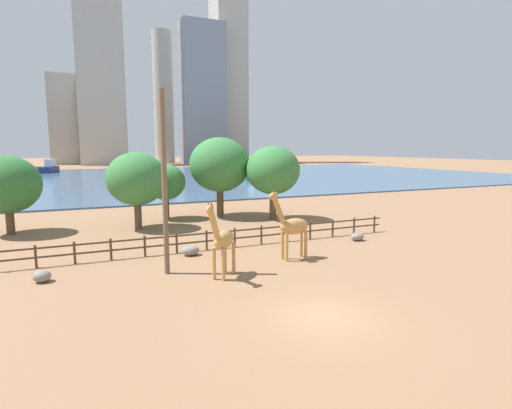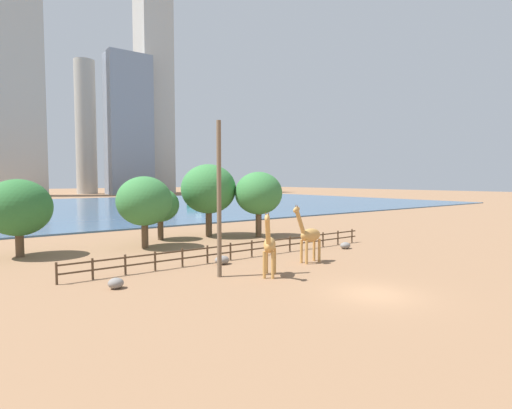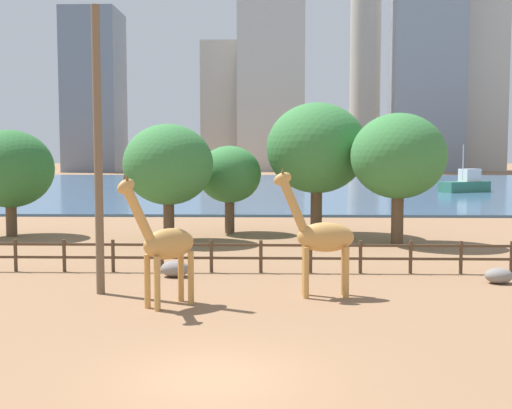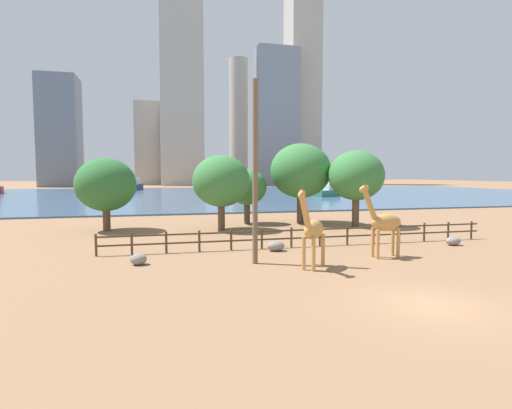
{
  "view_description": "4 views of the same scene",
  "coord_description": "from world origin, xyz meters",
  "px_view_note": "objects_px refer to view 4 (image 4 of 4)",
  "views": [
    {
      "loc": [
        -8.51,
        -12.6,
        6.63
      ],
      "look_at": [
        2.14,
        11.53,
        2.87
      ],
      "focal_mm": 28.0,
      "sensor_mm": 36.0,
      "label": 1
    },
    {
      "loc": [
        -17.26,
        -12.79,
        5.99
      ],
      "look_at": [
        2.39,
        13.61,
        3.94
      ],
      "focal_mm": 28.0,
      "sensor_mm": 36.0,
      "label": 2
    },
    {
      "loc": [
        1.29,
        -13.15,
        4.75
      ],
      "look_at": [
        0.46,
        16.68,
        2.34
      ],
      "focal_mm": 45.0,
      "sensor_mm": 36.0,
      "label": 3
    },
    {
      "loc": [
        -9.49,
        -12.15,
        4.73
      ],
      "look_at": [
        0.12,
        26.86,
        1.64
      ],
      "focal_mm": 28.0,
      "sensor_mm": 36.0,
      "label": 4
    }
  ],
  "objects_px": {
    "boulder_small": "(453,241)",
    "boat_ferry": "(135,186)",
    "giraffe_tall": "(313,230)",
    "utility_pole": "(255,173)",
    "tree_left_large": "(221,181)",
    "tree_center_broad": "(301,171)",
    "giraffe_companion": "(383,222)",
    "boat_tug": "(328,192)",
    "tree_right_tall": "(106,185)",
    "tree_left_small": "(356,176)",
    "boulder_near_fence": "(276,246)",
    "boulder_by_pole": "(139,259)",
    "tree_right_small": "(247,187)"
  },
  "relations": [
    {
      "from": "boulder_small",
      "to": "tree_left_large",
      "type": "relative_size",
      "value": 0.16
    },
    {
      "from": "giraffe_tall",
      "to": "boat_tug",
      "type": "xyz_separation_m",
      "value": [
        25.76,
        56.01,
        -0.84
      ]
    },
    {
      "from": "boulder_by_pole",
      "to": "boat_tug",
      "type": "bearing_deg",
      "value": 57.18
    },
    {
      "from": "tree_left_large",
      "to": "tree_center_broad",
      "type": "distance_m",
      "value": 8.63
    },
    {
      "from": "tree_center_broad",
      "to": "tree_right_tall",
      "type": "relative_size",
      "value": 1.26
    },
    {
      "from": "tree_right_tall",
      "to": "boulder_by_pole",
      "type": "bearing_deg",
      "value": -77.01
    },
    {
      "from": "tree_center_broad",
      "to": "tree_left_small",
      "type": "bearing_deg",
      "value": -40.46
    },
    {
      "from": "utility_pole",
      "to": "boat_ferry",
      "type": "relative_size",
      "value": 1.14
    },
    {
      "from": "giraffe_companion",
      "to": "boulder_small",
      "type": "height_order",
      "value": "giraffe_companion"
    },
    {
      "from": "boulder_small",
      "to": "boat_ferry",
      "type": "bearing_deg",
      "value": 104.93
    },
    {
      "from": "boulder_by_pole",
      "to": "boulder_small",
      "type": "xyz_separation_m",
      "value": [
        20.03,
        0.96,
        -0.01
      ]
    },
    {
      "from": "tree_left_small",
      "to": "boulder_small",
      "type": "bearing_deg",
      "value": -80.29
    },
    {
      "from": "utility_pole",
      "to": "tree_center_broad",
      "type": "distance_m",
      "value": 17.78
    },
    {
      "from": "boulder_near_fence",
      "to": "boulder_by_pole",
      "type": "xyz_separation_m",
      "value": [
        -8.03,
        -1.88,
        -0.01
      ]
    },
    {
      "from": "giraffe_tall",
      "to": "utility_pole",
      "type": "bearing_deg",
      "value": -81.35
    },
    {
      "from": "tree_right_small",
      "to": "boulder_by_pole",
      "type": "bearing_deg",
      "value": -120.94
    },
    {
      "from": "boat_tug",
      "to": "giraffe_tall",
      "type": "bearing_deg",
      "value": 36.82
    },
    {
      "from": "boulder_small",
      "to": "tree_center_broad",
      "type": "xyz_separation_m",
      "value": [
        -5.75,
        13.63,
        4.72
      ]
    },
    {
      "from": "tree_left_large",
      "to": "giraffe_companion",
      "type": "bearing_deg",
      "value": -61.24
    },
    {
      "from": "giraffe_companion",
      "to": "tree_left_small",
      "type": "xyz_separation_m",
      "value": [
        4.91,
        12.54,
        2.56
      ]
    },
    {
      "from": "tree_right_tall",
      "to": "tree_left_small",
      "type": "distance_m",
      "value": 21.56
    },
    {
      "from": "utility_pole",
      "to": "boulder_small",
      "type": "distance_m",
      "value": 14.91
    },
    {
      "from": "boat_ferry",
      "to": "utility_pole",
      "type": "bearing_deg",
      "value": 19.81
    },
    {
      "from": "giraffe_tall",
      "to": "tree_left_small",
      "type": "xyz_separation_m",
      "value": [
        9.81,
        14.1,
        2.6
      ]
    },
    {
      "from": "tree_left_large",
      "to": "tree_center_broad",
      "type": "xyz_separation_m",
      "value": [
        8.09,
        2.87,
        0.89
      ]
    },
    {
      "from": "giraffe_tall",
      "to": "tree_center_broad",
      "type": "distance_m",
      "value": 18.7
    },
    {
      "from": "tree_center_broad",
      "to": "tree_left_small",
      "type": "xyz_separation_m",
      "value": [
        4.01,
        -3.42,
        -0.44
      ]
    },
    {
      "from": "utility_pole",
      "to": "boat_tug",
      "type": "bearing_deg",
      "value": 62.47
    },
    {
      "from": "tree_left_small",
      "to": "boat_tug",
      "type": "distance_m",
      "value": 44.97
    },
    {
      "from": "boulder_near_fence",
      "to": "boat_ferry",
      "type": "xyz_separation_m",
      "value": [
        -13.31,
        94.03,
        1.07
      ]
    },
    {
      "from": "boulder_small",
      "to": "boat_tug",
      "type": "distance_m",
      "value": 54.03
    },
    {
      "from": "giraffe_companion",
      "to": "boat_ferry",
      "type": "relative_size",
      "value": 0.51
    },
    {
      "from": "boulder_small",
      "to": "tree_left_small",
      "type": "bearing_deg",
      "value": 99.71
    },
    {
      "from": "tree_right_small",
      "to": "boat_tug",
      "type": "height_order",
      "value": "boat_tug"
    },
    {
      "from": "utility_pole",
      "to": "giraffe_companion",
      "type": "bearing_deg",
      "value": -1.86
    },
    {
      "from": "tree_left_small",
      "to": "boat_tug",
      "type": "bearing_deg",
      "value": 69.16
    },
    {
      "from": "tree_left_large",
      "to": "boat_tug",
      "type": "distance_m",
      "value": 50.07
    },
    {
      "from": "giraffe_tall",
      "to": "boat_tug",
      "type": "relative_size",
      "value": 0.64
    },
    {
      "from": "utility_pole",
      "to": "tree_right_small",
      "type": "height_order",
      "value": "utility_pole"
    },
    {
      "from": "tree_right_tall",
      "to": "boulder_near_fence",
      "type": "bearing_deg",
      "value": -46.34
    },
    {
      "from": "boat_ferry",
      "to": "tree_right_small",
      "type": "bearing_deg",
      "value": 23.39
    },
    {
      "from": "boulder_near_fence",
      "to": "tree_right_small",
      "type": "distance_m",
      "value": 13.9
    },
    {
      "from": "boulder_small",
      "to": "boat_ferry",
      "type": "distance_m",
      "value": 98.28
    },
    {
      "from": "boulder_by_pole",
      "to": "tree_right_tall",
      "type": "relative_size",
      "value": 0.14
    },
    {
      "from": "utility_pole",
      "to": "boulder_by_pole",
      "type": "height_order",
      "value": "utility_pole"
    },
    {
      "from": "tree_left_small",
      "to": "boat_ferry",
      "type": "xyz_separation_m",
      "value": [
        -23.57,
        84.74,
        -3.18
      ]
    },
    {
      "from": "giraffe_companion",
      "to": "utility_pole",
      "type": "height_order",
      "value": "utility_pole"
    },
    {
      "from": "utility_pole",
      "to": "boulder_near_fence",
      "type": "distance_m",
      "value": 5.78
    },
    {
      "from": "giraffe_tall",
      "to": "tree_left_large",
      "type": "relative_size",
      "value": 0.66
    },
    {
      "from": "tree_right_tall",
      "to": "tree_left_small",
      "type": "height_order",
      "value": "tree_left_small"
    }
  ]
}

